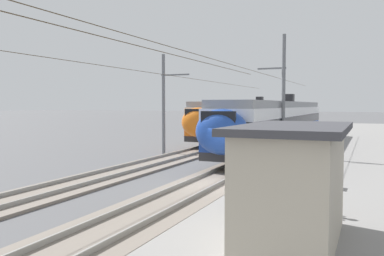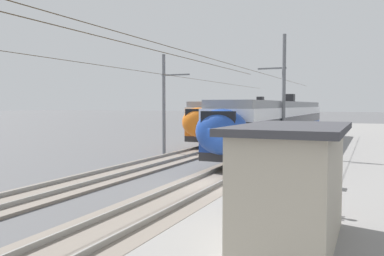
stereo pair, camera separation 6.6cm
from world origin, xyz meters
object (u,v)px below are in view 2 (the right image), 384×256
object	(u,v)px
train_near_platform	(279,122)
catenary_mast_far_side	(166,102)
potted_plant_platform_edge	(271,171)
handbag_beside_passenger	(293,199)
platform_shelter	(292,183)
handbag_near_sign	(280,178)
catenary_mast_mid	(282,96)
passenger_walking	(296,180)
platform_sign	(290,145)
train_far_track	(249,118)

from	to	relation	value
train_near_platform	catenary_mast_far_side	distance (m)	9.22
train_near_platform	potted_plant_platform_edge	size ratio (longest dim) A/B	33.65
handbag_beside_passenger	platform_shelter	world-z (taller)	platform_shelter
train_near_platform	potted_plant_platform_edge	distance (m)	15.01
handbag_near_sign	potted_plant_platform_edge	xyz separation A→B (m)	(-0.26, 0.34, 0.33)
catenary_mast_mid	passenger_walking	bearing A→B (deg)	-166.51
handbag_beside_passenger	catenary_mast_far_side	bearing A→B (deg)	42.70
platform_sign	passenger_walking	size ratio (longest dim) A/B	1.29
catenary_mast_far_side	handbag_beside_passenger	size ratio (longest dim) A/B	97.64
passenger_walking	handbag_near_sign	bearing A→B (deg)	17.21
handbag_near_sign	platform_shelter	world-z (taller)	platform_shelter
train_near_platform	handbag_near_sign	bearing A→B (deg)	-167.68
train_near_platform	platform_sign	xyz separation A→B (m)	(-14.58, -3.57, -0.30)
catenary_mast_mid	passenger_walking	world-z (taller)	catenary_mast_mid
catenary_mast_far_side	train_far_track	bearing A→B (deg)	-6.48
catenary_mast_mid	potted_plant_platform_edge	size ratio (longest dim) A/B	48.05
train_far_track	handbag_near_sign	world-z (taller)	train_far_track
train_near_platform	potted_plant_platform_edge	xyz separation A→B (m)	(-14.67, -2.81, -1.43)
catenary_mast_far_side	handbag_near_sign	size ratio (longest dim) A/B	106.24
catenary_mast_far_side	platform_shelter	bearing A→B (deg)	-143.44
platform_sign	potted_plant_platform_edge	size ratio (longest dim) A/B	2.63
catenary_mast_far_side	platform_shelter	world-z (taller)	catenary_mast_far_side
catenary_mast_far_side	handbag_near_sign	distance (m)	13.80
platform_sign	handbag_near_sign	size ratio (longest dim) A/B	5.81
catenary_mast_mid	platform_sign	distance (m)	9.19
train_near_platform	train_far_track	world-z (taller)	same
train_near_platform	handbag_near_sign	size ratio (longest dim) A/B	74.40
train_near_platform	platform_sign	distance (m)	15.02
catenary_mast_mid	catenary_mast_far_side	size ratio (longest dim) A/B	1.00
handbag_near_sign	potted_plant_platform_edge	bearing A→B (deg)	127.20
train_far_track	handbag_beside_passenger	size ratio (longest dim) A/B	70.15
platform_sign	handbag_beside_passenger	size ratio (longest dim) A/B	5.34
train_far_track	catenary_mast_mid	size ratio (longest dim) A/B	0.72
passenger_walking	platform_shelter	xyz separation A→B (m)	(-3.00, -0.43, 0.48)
handbag_near_sign	catenary_mast_mid	bearing A→B (deg)	11.45
potted_plant_platform_edge	platform_shelter	bearing A→B (deg)	-163.37
catenary_mast_far_side	passenger_walking	xyz separation A→B (m)	(-13.21, -11.60, -2.54)
catenary_mast_far_side	passenger_walking	bearing A→B (deg)	-138.73
catenary_mast_far_side	platform_shelter	size ratio (longest dim) A/B	8.80
passenger_walking	handbag_beside_passenger	distance (m)	1.21
train_near_platform	platform_sign	size ratio (longest dim) A/B	12.80
train_near_platform	handbag_near_sign	world-z (taller)	train_near_platform
handbag_beside_passenger	potted_plant_platform_edge	bearing A→B (deg)	24.30
platform_sign	handbag_beside_passenger	xyz separation A→B (m)	(-3.49, -0.77, -1.45)
catenary_mast_mid	platform_shelter	bearing A→B (deg)	-167.51
platform_shelter	handbag_beside_passenger	bearing A→B (deg)	9.35
platform_shelter	handbag_near_sign	bearing A→B (deg)	13.66
catenary_mast_far_side	passenger_walking	distance (m)	17.76
train_near_platform	handbag_beside_passenger	world-z (taller)	train_near_platform
handbag_beside_passenger	train_far_track	bearing A→B (deg)	19.06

